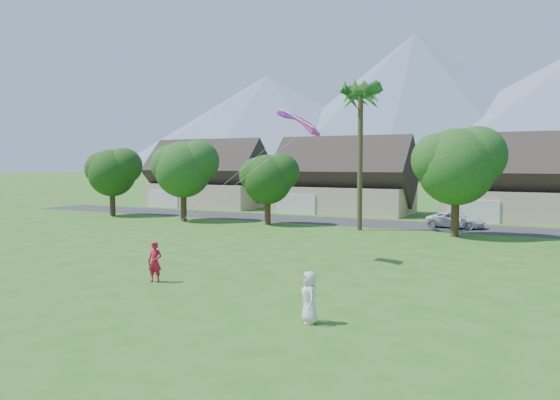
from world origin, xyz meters
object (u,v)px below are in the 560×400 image
Objects in this scene: kite_flyer at (155,262)px; parafoil_kite at (300,120)px; watcher at (309,297)px; parked_car at (456,220)px.

parafoil_kite reaches higher than kite_flyer.
kite_flyer is at bearing -106.42° from parafoil_kite.
watcher is 14.47m from parafoil_kite.
watcher is at bearing -55.19° from parafoil_kite.
kite_flyer is 1.04× the size of watcher.
watcher is (9.47, -2.67, -0.04)m from kite_flyer.
kite_flyer is 0.71× the size of parafoil_kite.
kite_flyer is at bearing -144.55° from watcher.
kite_flyer reaches higher than watcher.
kite_flyer is 30.84m from parked_car.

